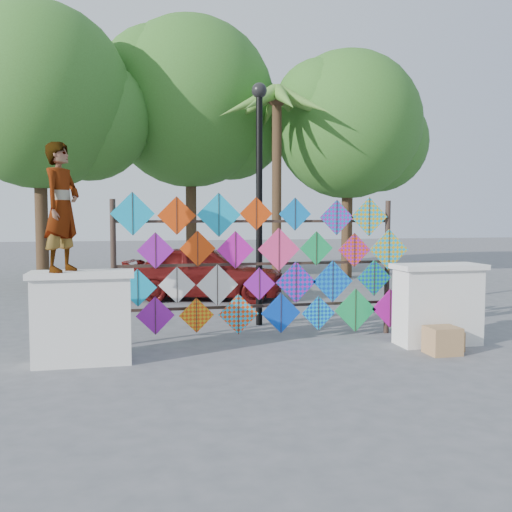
% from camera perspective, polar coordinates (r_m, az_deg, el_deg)
% --- Properties ---
extents(ground, '(80.00, 80.00, 0.00)m').
position_cam_1_polar(ground, '(8.78, 1.33, -9.38)').
color(ground, slate).
rests_on(ground, ground).
extents(parapet_left, '(1.40, 0.65, 1.28)m').
position_cam_1_polar(parapet_left, '(8.24, -16.96, -5.84)').
color(parapet_left, white).
rests_on(parapet_left, ground).
extents(parapet_right, '(1.40, 0.65, 1.28)m').
position_cam_1_polar(parapet_right, '(9.49, 17.73, -4.57)').
color(parapet_right, white).
rests_on(parapet_right, ground).
extents(kite_rack, '(4.98, 0.24, 2.41)m').
position_cam_1_polar(kite_rack, '(9.32, 1.01, -1.06)').
color(kite_rack, '#2E2019').
rests_on(kite_rack, ground).
extents(tree_west, '(5.85, 5.20, 8.01)m').
position_cam_1_polar(tree_west, '(17.80, -20.59, 14.59)').
color(tree_west, '#4A351F').
rests_on(tree_west, ground).
extents(tree_mid, '(6.30, 5.60, 8.61)m').
position_cam_1_polar(tree_mid, '(19.80, -6.28, 14.87)').
color(tree_mid, '#4A351F').
rests_on(tree_mid, ground).
extents(tree_east, '(5.40, 4.80, 7.42)m').
position_cam_1_polar(tree_east, '(19.43, 9.41, 12.69)').
color(tree_east, '#4A351F').
rests_on(tree_east, ground).
extents(palm_tree, '(3.62, 3.62, 5.83)m').
position_cam_1_polar(palm_tree, '(17.09, 2.10, 13.83)').
color(palm_tree, '#4A351F').
rests_on(palm_tree, ground).
extents(vendor_woman, '(0.67, 0.76, 1.75)m').
position_cam_1_polar(vendor_woman, '(8.14, -18.86, 4.65)').
color(vendor_woman, '#99999E').
rests_on(vendor_woman, parapet_left).
extents(sedan, '(4.23, 2.70, 1.34)m').
position_cam_1_polar(sedan, '(14.01, -5.18, -1.60)').
color(sedan, '#631210').
rests_on(sedan, ground).
extents(lamppost, '(0.28, 0.28, 4.46)m').
position_cam_1_polar(lamppost, '(10.58, 0.32, 7.57)').
color(lamppost, black).
rests_on(lamppost, ground).
extents(cardboard_box_near, '(0.46, 0.41, 0.41)m').
position_cam_1_polar(cardboard_box_near, '(8.92, 18.14, -8.03)').
color(cardboard_box_near, '#AC8353').
rests_on(cardboard_box_near, ground).
extents(cardboard_box_far, '(0.35, 0.32, 0.29)m').
position_cam_1_polar(cardboard_box_far, '(9.22, 18.76, -8.02)').
color(cardboard_box_far, '#AC8353').
rests_on(cardboard_box_far, ground).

